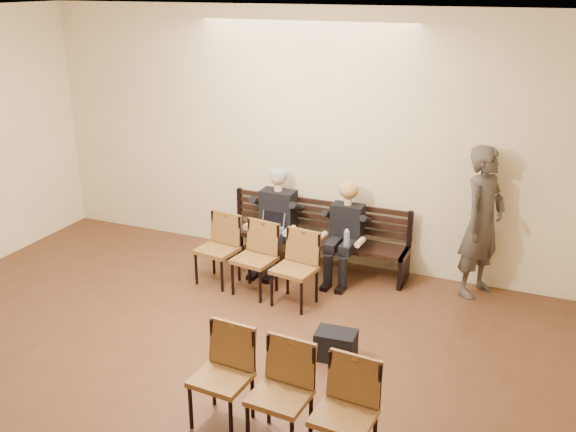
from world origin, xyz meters
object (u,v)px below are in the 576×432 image
at_px(water_bottle, 346,247).
at_px(seated_woman, 345,235).
at_px(bench, 315,253).
at_px(laptop, 269,232).
at_px(bag, 336,345).
at_px(chair_row_back, 280,397).
at_px(passerby, 484,211).
at_px(chair_row_front, 254,260).
at_px(seated_man, 275,218).

bearing_deg(water_bottle, seated_woman, 112.15).
bearing_deg(bench, laptop, -149.66).
bearing_deg(bag, chair_row_back, -90.66).
height_order(seated_woman, passerby, passerby).
xyz_separation_m(laptop, chair_row_front, (0.11, -0.70, -0.11)).
bearing_deg(chair_row_back, bench, 109.62).
bearing_deg(bag, water_bottle, 104.76).
relative_size(bench, water_bottle, 10.83).
relative_size(seated_woman, chair_row_front, 0.74).
bearing_deg(laptop, chair_row_front, -74.23).
relative_size(seated_woman, passerby, 0.55).
distance_m(laptop, chair_row_back, 3.54).
bearing_deg(chair_row_back, bag, 92.98).
xyz_separation_m(water_bottle, chair_row_front, (-1.02, -0.60, -0.11)).
distance_m(water_bottle, chair_row_back, 3.11).
relative_size(bag, passerby, 0.19).
bearing_deg(passerby, laptop, 122.99).
xyz_separation_m(seated_woman, bag, (0.55, -1.93, -0.46)).
xyz_separation_m(passerby, chair_row_back, (-1.18, -3.60, -0.66)).
distance_m(bench, laptop, 0.72).
height_order(seated_woman, chair_row_back, seated_woman).
bearing_deg(water_bottle, passerby, 18.13).
xyz_separation_m(seated_man, passerby, (2.72, 0.22, 0.41)).
bearing_deg(bag, bench, 116.40).
xyz_separation_m(passerby, chair_row_front, (-2.61, -1.12, -0.65)).
distance_m(seated_woman, bag, 2.06).
relative_size(passerby, chair_row_front, 1.34).
relative_size(laptop, chair_row_back, 0.20).
distance_m(laptop, passerby, 2.81).
bearing_deg(seated_man, bench, 12.49).
bearing_deg(bench, seated_man, -167.51).
bearing_deg(bag, laptop, 132.04).
distance_m(bench, seated_man, 0.74).
xyz_separation_m(bench, seated_man, (-0.54, -0.12, 0.48)).
bearing_deg(passerby, seated_woman, 121.57).
xyz_separation_m(laptop, passerby, (2.72, 0.42, 0.55)).
height_order(seated_man, water_bottle, seated_man).
relative_size(seated_man, bag, 3.34).
relative_size(bench, passerby, 1.16).
distance_m(bag, passerby, 2.63).
height_order(bench, passerby, passerby).
height_order(bench, bag, bench).
relative_size(seated_man, passerby, 0.64).
height_order(bench, seated_woman, seated_woman).
distance_m(bench, passerby, 2.35).
distance_m(bag, chair_row_back, 1.48).
distance_m(seated_woman, passerby, 1.80).
bearing_deg(water_bottle, chair_row_front, -149.72).
relative_size(water_bottle, chair_row_back, 0.14).
bearing_deg(seated_woman, seated_man, 180.00).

